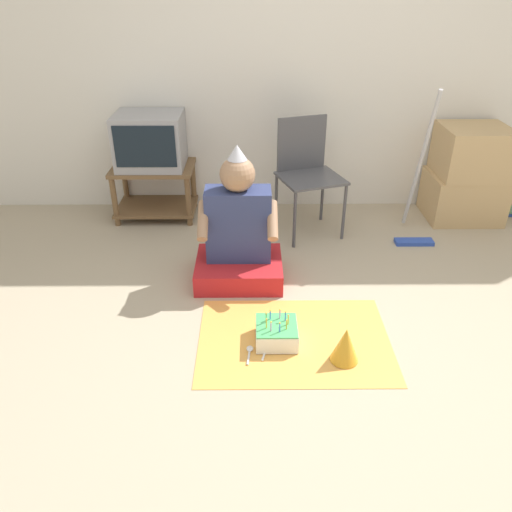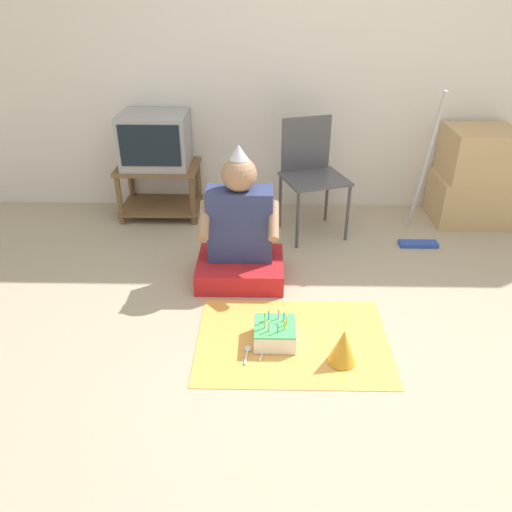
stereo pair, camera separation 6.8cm
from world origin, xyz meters
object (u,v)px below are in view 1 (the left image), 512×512
Objects in this scene: book_pile at (512,211)px; tv at (150,140)px; person_seated at (239,237)px; party_hat_blue at (345,345)px; cardboard_box_stack at (467,175)px; birthday_cake at (276,333)px; folding_chair at (307,167)px; dust_mop at (417,200)px.

tv is at bearing 180.00° from book_pile.
person_seated is at bearing -54.32° from tv.
tv is 2.26m from party_hat_blue.
cardboard_box_stack is 2.26m from birthday_cake.
birthday_cake is (0.91, -1.65, -0.57)m from tv.
tv is 1.22m from folding_chair.
cardboard_box_stack is at bearing 8.86° from folding_chair.
book_pile is 2.47m from party_hat_blue.
tv is 0.69× the size of cardboard_box_stack.
folding_chair is 4.54× the size of book_pile.
tv is 2.61× the size of party_hat_blue.
tv is 0.58× the size of person_seated.
dust_mop is at bearing 22.44° from person_seated.
tv reaches higher than book_pile.
folding_chair reaches higher than birthday_cake.
folding_chair is at bearing -171.14° from cardboard_box_stack.
party_hat_blue is at bearing -118.15° from dust_mop.
book_pile is at bearing -0.00° from tv.
tv is 3.01m from book_pile.
person_seated is at bearing -156.69° from book_pile.
person_seated is at bearing -157.56° from dust_mop.
book_pile is 2.62m from birthday_cake.
birthday_cake is (-1.07, -1.21, -0.25)m from dust_mop.
dust_mop is 5.95× the size of book_pile.
dust_mop is 1.56m from party_hat_blue.
person_seated reaches higher than cardboard_box_stack.
tv reaches higher than party_hat_blue.
dust_mop is (-0.50, -0.39, -0.05)m from cardboard_box_stack.
folding_chair is at bearing 55.60° from person_seated.
book_pile is at bearing 38.93° from birthday_cake.
cardboard_box_stack is 0.84× the size of person_seated.
birthday_cake is (-0.28, -1.39, -0.44)m from folding_chair.
person_seated reaches higher than folding_chair.
dust_mop is 5.69× the size of party_hat_blue.
book_pile is at bearing 8.14° from folding_chair.
cardboard_box_stack is at bearing -173.93° from book_pile.
folding_chair is 3.81× the size of birthday_cake.
party_hat_blue reaches higher than birthday_cake.
cardboard_box_stack is at bearing 27.21° from person_seated.
dust_mop is (0.80, -0.19, -0.19)m from folding_chair.
tv is 2.73× the size of book_pile.
book_pile is (2.95, -0.00, -0.60)m from tv.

